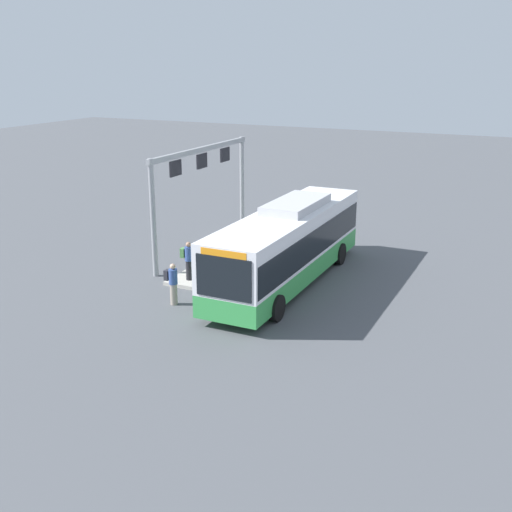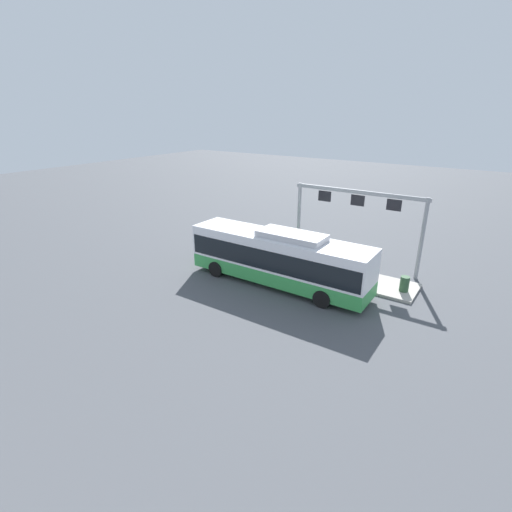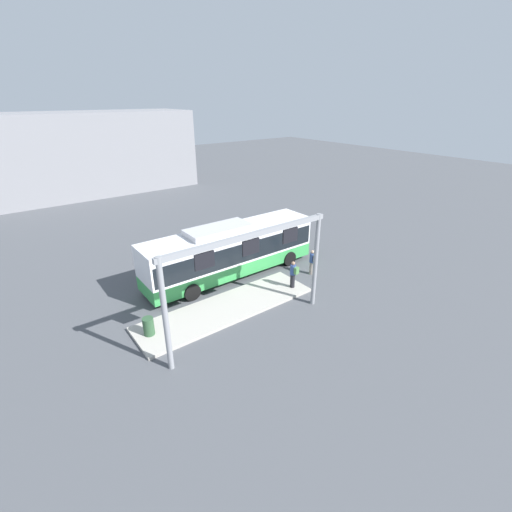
% 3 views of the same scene
% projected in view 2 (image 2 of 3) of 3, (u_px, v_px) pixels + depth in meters
% --- Properties ---
extents(ground_plane, '(120.00, 120.00, 0.00)m').
position_uv_depth(ground_plane, '(278.00, 284.00, 23.43)').
color(ground_plane, '#4C4F54').
extents(platform_curb, '(10.00, 2.80, 0.16)m').
position_uv_depth(platform_curb, '(336.00, 274.00, 24.61)').
color(platform_curb, '#B2ADA3').
rests_on(platform_curb, ground).
extents(bus_main, '(11.42, 2.73, 3.46)m').
position_uv_depth(bus_main, '(278.00, 257.00, 22.77)').
color(bus_main, green).
rests_on(bus_main, ground).
extents(person_boarding, '(0.35, 0.53, 1.67)m').
position_uv_depth(person_boarding, '(251.00, 244.00, 27.66)').
color(person_boarding, gray).
rests_on(person_boarding, ground).
extents(person_waiting_near, '(0.38, 0.56, 1.67)m').
position_uv_depth(person_waiting_near, '(284.00, 245.00, 26.93)').
color(person_waiting_near, black).
rests_on(person_waiting_near, platform_curb).
extents(platform_sign_gantry, '(8.87, 0.24, 5.20)m').
position_uv_depth(platform_sign_gantry, '(357.00, 212.00, 25.06)').
color(platform_sign_gantry, gray).
rests_on(platform_sign_gantry, ground).
extents(trash_bin, '(0.52, 0.52, 0.90)m').
position_uv_depth(trash_bin, '(404.00, 284.00, 22.01)').
color(trash_bin, '#2D5133').
rests_on(trash_bin, platform_curb).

